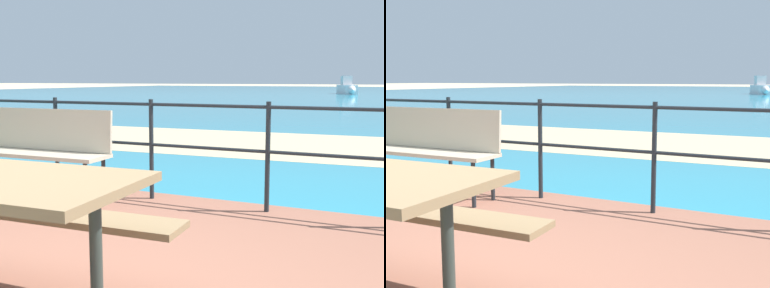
% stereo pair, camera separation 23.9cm
% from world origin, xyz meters
% --- Properties ---
extents(beach_strip, '(54.11, 6.02, 0.01)m').
position_xyz_m(beach_strip, '(0.00, 7.28, 0.01)').
color(beach_strip, tan).
rests_on(beach_strip, ground).
extents(park_bench, '(1.69, 0.46, 0.89)m').
position_xyz_m(park_bench, '(-1.72, 1.98, 0.60)').
color(park_bench, '#BCAD93').
rests_on(park_bench, patio_paving).
extents(railing_fence, '(5.94, 0.04, 0.99)m').
position_xyz_m(railing_fence, '(0.00, 2.37, 0.68)').
color(railing_fence, '#1E2328').
rests_on(railing_fence, patio_paving).
extents(boat_near, '(2.11, 3.92, 1.54)m').
position_xyz_m(boat_near, '(-3.10, 41.09, 0.52)').
color(boat_near, silver).
rests_on(boat_near, sea_water).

